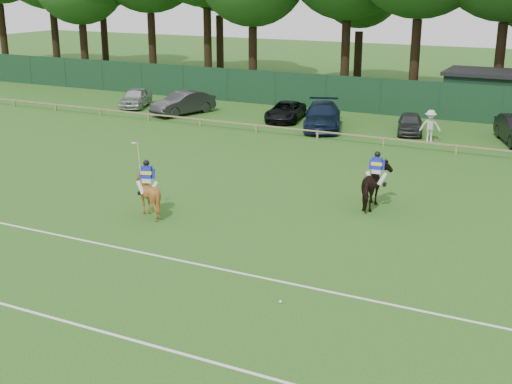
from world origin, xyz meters
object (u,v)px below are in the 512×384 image
Objects in this scene: utility_shed at (509,94)px; sedan_silver at (136,98)px; hatch_grey at (410,123)px; suv_black at (285,111)px; spectator_left at (430,126)px; horse_dark at (376,186)px; sedan_navy at (322,116)px; horse_chestnut at (148,194)px; sedan_grey at (183,103)px; polo_ball at (280,302)px.

sedan_silver is at bearing -161.59° from utility_shed.
sedan_silver is 0.49× the size of utility_shed.
sedan_silver reaches higher than hatch_grey.
spectator_left reaches higher than suv_black.
utility_shed reaches higher than spectator_left.
horse_dark is at bearing -95.49° from utility_shed.
sedan_silver is 0.75× the size of sedan_navy.
sedan_navy is (0.12, 18.53, -0.06)m from horse_chestnut.
horse_chestnut is 21.22m from sedan_grey.
horse_dark is 18.34m from suv_black.
sedan_navy is (-7.64, 13.63, -0.14)m from horse_dark.
utility_shed reaches higher than sedan_grey.
spectator_left is 22.67m from polo_ball.
sedan_silver is 33.13m from polo_ball.
sedan_silver is at bearing -172.72° from sedan_grey.
sedan_silver is at bearing 166.24° from hatch_grey.
suv_black is at bearing 164.51° from hatch_grey.
polo_ball is (0.96, -22.63, -0.87)m from spectator_left.
spectator_left reaches higher than horse_chestnut.
horse_dark is at bearing -102.82° from spectator_left.
sedan_navy reaches higher than suv_black.
sedan_silver is at bearing -39.35° from horse_dark.
horse_dark is at bearing -52.75° from sedan_silver.
utility_shed reaches higher than suv_black.
spectator_left is 10.18m from utility_shed.
horse_dark is 0.54× the size of sedan_silver.
sedan_grey is 7.34m from suv_black.
horse_dark is 22.86m from utility_shed.
sedan_navy reaches higher than sedan_silver.
hatch_grey is (5.27, 1.06, -0.17)m from sedan_navy.
suv_black is at bearing -99.60° from horse_chestnut.
sedan_silver is 14.94m from sedan_navy.
sedan_grey is at bearing -43.90° from horse_dark.
horse_dark is 22.60m from sedan_grey.
suv_black is at bearing -60.76° from horse_dark.
sedan_grey is 29.53m from polo_ball.
utility_shed is at bearing 23.04° from sedan_navy.
sedan_navy is at bearing -67.31° from horse_dark.
polo_ball is at bearing -34.73° from sedan_grey.
spectator_left is (9.94, -1.82, 0.30)m from suv_black.
horse_chestnut reaches higher than sedan_grey.
horse_chestnut is at bearing -72.70° from sedan_silver.
sedan_silver is at bearing 171.26° from suv_black.
sedan_grey is 0.56× the size of utility_shed.
spectator_left is (6.85, -0.59, 0.12)m from sedan_navy.
horse_chestnut is at bearing -109.80° from utility_shed.
suv_black is 1.22× the size of hatch_grey.
horse_dark is 0.50× the size of suv_black.
horse_dark is 9.63m from polo_ball.
horse_dark is at bearing -165.87° from horse_chestnut.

